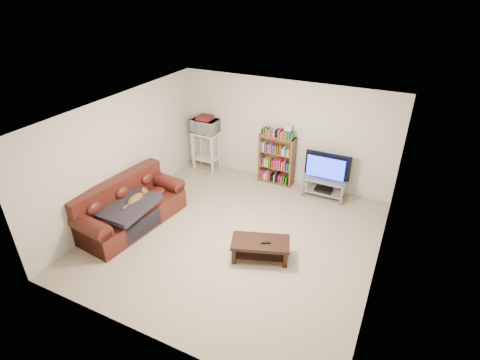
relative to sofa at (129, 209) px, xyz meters
The scene contains 19 objects.
floor 2.16m from the sofa, 13.71° to the left, with size 5.00×5.00×0.00m, color tan.
ceiling 2.98m from the sofa, 13.71° to the left, with size 5.00×5.00×0.00m, color white.
wall_back 3.76m from the sofa, 55.37° to the left, with size 5.00×5.00×0.00m, color silver.
wall_front 3.01m from the sofa, 43.83° to the right, with size 5.00×5.00×0.00m, color silver.
wall_left 1.10m from the sofa, 129.91° to the left, with size 5.00×5.00×0.00m, color silver.
wall_right 4.69m from the sofa, ahead, with size 5.00×5.00×0.00m, color silver.
sofa is the anchor object (origin of this frame).
blanket 0.32m from the sofa, 45.14° to the right, with size 0.82×1.07×0.10m, color black.
cat 0.34m from the sofa, ahead, with size 0.23×0.58×0.17m, color brown, non-canonical shape.
coffee_table 2.73m from the sofa, ahead, with size 1.10×0.80×0.36m.
remote 2.83m from the sofa, ahead, with size 0.16×0.05×0.02m, color black.
tv_stand 4.14m from the sofa, 39.71° to the left, with size 0.92×0.41×0.46m.
television 4.16m from the sofa, 39.71° to the left, with size 0.99×0.13×0.57m, color black.
dvd_player 4.14m from the sofa, 39.71° to the left, with size 0.37×0.26×0.06m, color black.
bookshelf 3.45m from the sofa, 54.69° to the left, with size 0.83×0.28×1.19m.
shelf_clutter 3.64m from the sofa, 53.47° to the left, with size 0.61×0.19×0.28m.
microwave_stand 2.73m from the sofa, 86.34° to the left, with size 0.62×0.45×0.98m.
microwave 2.83m from the sofa, 86.34° to the left, with size 0.61×0.41×0.33m, color silver.
game_boxes 2.90m from the sofa, 86.34° to the left, with size 0.36×0.31×0.05m, color maroon.
Camera 1 is at (2.55, -5.06, 4.36)m, focal length 28.00 mm.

